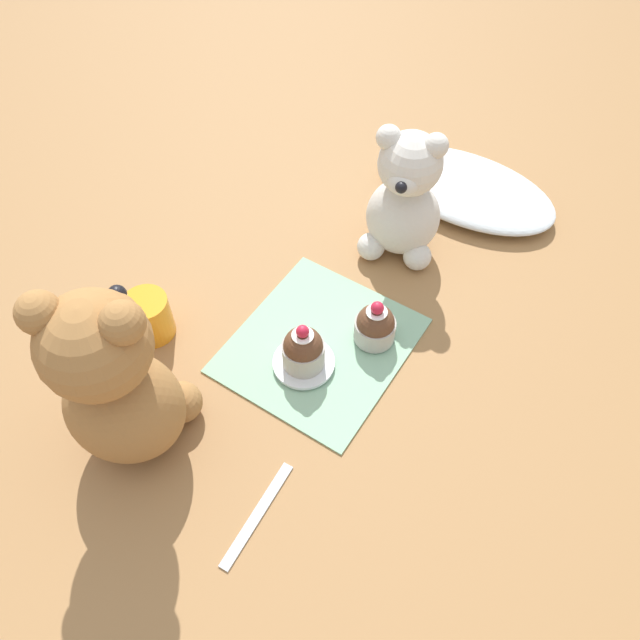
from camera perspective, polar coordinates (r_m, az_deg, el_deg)
ground_plane at (r=0.82m, az=0.00°, el=-2.36°), size 4.00×4.00×0.00m
knitted_placemat at (r=0.81m, az=0.00°, el=-2.24°), size 0.21×0.23×0.01m
tulle_cloth at (r=1.02m, az=13.19°, el=11.65°), size 0.29×0.16×0.04m
teddy_bear_cream at (r=0.87m, az=7.65°, el=10.84°), size 0.13×0.12×0.20m
teddy_bear_tan at (r=0.68m, az=-18.14°, el=-5.46°), size 0.17×0.16×0.26m
cupcake_near_cream_bear at (r=0.80m, az=5.07°, el=-0.49°), size 0.05×0.05×0.07m
saucer_plate at (r=0.79m, az=-1.71°, el=-3.79°), size 0.08×0.08×0.01m
cupcake_near_tan_bear at (r=0.77m, az=-1.77°, el=-2.56°), size 0.05×0.05×0.07m
juice_glass at (r=0.83m, az=-15.34°, el=0.30°), size 0.06×0.06×0.06m
teaspoon at (r=0.71m, az=-5.75°, el=-17.25°), size 0.02×0.13×0.01m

